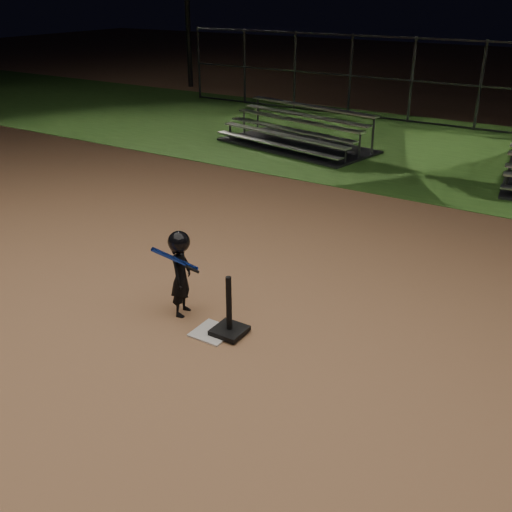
% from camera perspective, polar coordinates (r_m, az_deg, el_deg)
% --- Properties ---
extents(ground, '(80.00, 80.00, 0.00)m').
position_cam_1_polar(ground, '(7.26, -4.24, -7.49)').
color(ground, '#A3704A').
rests_on(ground, ground).
extents(grass_strip, '(60.00, 8.00, 0.01)m').
position_cam_1_polar(grass_strip, '(15.83, 17.85, 9.56)').
color(grass_strip, '#284D19').
rests_on(grass_strip, ground).
extents(home_plate, '(0.45, 0.45, 0.02)m').
position_cam_1_polar(home_plate, '(7.25, -4.24, -7.41)').
color(home_plate, beige).
rests_on(home_plate, ground).
extents(batting_tee, '(0.38, 0.38, 0.76)m').
position_cam_1_polar(batting_tee, '(7.14, -2.61, -6.51)').
color(batting_tee, black).
rests_on(batting_tee, home_plate).
extents(child_batter, '(0.44, 0.63, 1.15)m').
position_cam_1_polar(child_batter, '(7.42, -7.34, -1.46)').
color(child_batter, black).
rests_on(child_batter, ground).
extents(bleacher_left, '(4.35, 2.72, 0.99)m').
position_cam_1_polar(bleacher_left, '(15.63, 3.93, 11.25)').
color(bleacher_left, '#BABABF').
rests_on(bleacher_left, ground).
extents(backstop_fence, '(20.08, 0.08, 2.50)m').
position_cam_1_polar(backstop_fence, '(18.46, 20.97, 15.16)').
color(backstop_fence, '#38383D').
rests_on(backstop_fence, ground).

